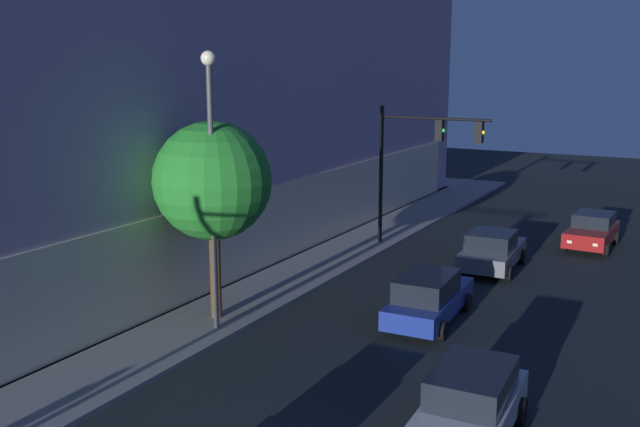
# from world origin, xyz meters

# --- Properties ---
(modern_building) EXTENTS (38.94, 24.54, 19.46)m
(modern_building) POSITION_xyz_m (16.85, 21.56, 9.64)
(modern_building) COLOR #4C4C51
(modern_building) RESTS_ON ground
(traffic_light_far_corner) EXTENTS (0.43, 5.11, 6.27)m
(traffic_light_far_corner) POSITION_xyz_m (19.96, 5.28, 4.59)
(traffic_light_far_corner) COLOR black
(traffic_light_far_corner) RESTS_ON sidewalk_corner
(street_lamp_sidewalk) EXTENTS (0.44, 0.44, 8.43)m
(street_lamp_sidewalk) POSITION_xyz_m (7.52, 7.13, 5.40)
(street_lamp_sidewalk) COLOR #4C4C4C
(street_lamp_sidewalk) RESTS_ON sidewalk_corner
(sidewalk_tree) EXTENTS (3.73, 3.73, 6.35)m
(sidewalk_tree) POSITION_xyz_m (8.29, 7.71, 4.61)
(sidewalk_tree) COLOR #52341E
(sidewalk_tree) RESTS_ON sidewalk_corner
(car_silver) EXTENTS (4.67, 2.15, 1.65)m
(car_silver) POSITION_xyz_m (4.91, -1.71, 0.84)
(car_silver) COLOR #B7BABF
(car_silver) RESTS_ON ground
(car_blue) EXTENTS (4.75, 2.13, 1.64)m
(car_blue) POSITION_xyz_m (11.58, 1.68, 0.83)
(car_blue) COLOR navy
(car_blue) RESTS_ON ground
(car_grey) EXTENTS (4.46, 2.32, 1.61)m
(car_grey) POSITION_xyz_m (18.51, 1.52, 0.80)
(car_grey) COLOR slate
(car_grey) RESTS_ON ground
(car_red) EXTENTS (4.25, 2.15, 1.57)m
(car_red) POSITION_xyz_m (24.32, -1.52, 0.79)
(car_red) COLOR maroon
(car_red) RESTS_ON ground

